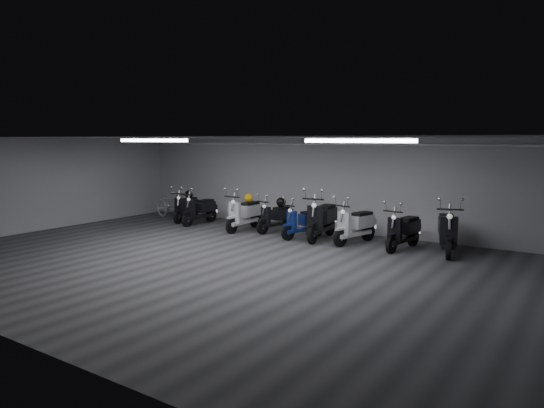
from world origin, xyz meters
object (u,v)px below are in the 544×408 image
Objects in this scene: scooter_1 at (199,205)px; scooter_8 at (448,224)px; scooter_7 at (403,225)px; scooter_2 at (244,208)px; helmet_0 at (189,194)px; scooter_0 at (186,203)px; scooter_6 at (355,219)px; helmet_1 at (281,202)px; scooter_5 at (322,213)px; scooter_3 at (276,212)px; bicycle at (171,201)px; scooter_4 at (303,217)px; helmet_2 at (249,198)px.

scooter_1 is 0.87× the size of scooter_8.
scooter_2 is at bearing -170.87° from scooter_7.
scooter_2 reaches higher than helmet_0.
scooter_0 is at bearing 164.80° from scooter_1.
scooter_6 is at bearing -171.69° from scooter_7.
helmet_1 is (-3.95, 0.45, 0.24)m from scooter_7.
helmet_1 is (-1.64, 0.47, 0.14)m from scooter_5.
scooter_6 is 6.78× the size of helmet_0.
helmet_0 is at bearing -169.70° from scooter_3.
bicycle reaches higher than helmet_0.
scooter_8 reaches higher than scooter_4.
scooter_2 reaches higher than scooter_1.
scooter_0 is at bearing -175.79° from helmet_1.
helmet_2 is at bearing -5.17° from helmet_0.
scooter_1 is 1.67m from bicycle.
scooter_0 is 1.03× the size of scooter_4.
scooter_8 reaches higher than scooter_2.
helmet_0 is at bearing 168.36° from scooter_5.
scooter_8 reaches higher than helmet_0.
scooter_5 reaches higher than helmet_2.
scooter_1 is 0.94× the size of scooter_2.
scooter_3 is 1.01m from helmet_2.
scooter_8 reaches higher than helmet_2.
scooter_1 is at bearing -89.31° from bicycle.
helmet_2 is at bearing -173.82° from scooter_7.
bicycle is at bearing 177.33° from helmet_2.
scooter_1 is 0.91× the size of bicycle.
scooter_5 is at bearing -166.30° from scooter_6.
scooter_4 is 2.84m from scooter_7.
scooter_8 reaches higher than scooter_0.
helmet_1 is at bearing 90.00° from scooter_3.
scooter_4 reaches higher than helmet_1.
scooter_8 is 9.48m from bicycle.
scooter_4 is 2.15m from helmet_2.
scooter_0 is 2.70m from helmet_2.
scooter_8 is (1.04, 0.16, 0.09)m from scooter_7.
scooter_8 is at bearing 23.70° from scooter_4.
scooter_8 reaches higher than helmet_1.
scooter_6 is at bearing 0.20° from scooter_1.
scooter_4 is 1.53m from scooter_6.
scooter_2 is 6.94× the size of helmet_0.
scooter_5 is at bearing -80.09° from bicycle.
scooter_0 is 6.31m from scooter_6.
scooter_5 is (1.69, -0.25, 0.15)m from scooter_3.
scooter_6 is at bearing -6.69° from scooter_5.
scooter_7 is 4.95m from helmet_2.
helmet_1 is (3.67, 0.27, 0.26)m from scooter_0.
scooter_5 is (4.50, 0.02, 0.11)m from scooter_1.
helmet_0 is 3.73m from helmet_1.
scooter_8 is at bearing 0.07° from helmet_2.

